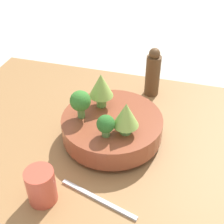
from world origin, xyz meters
TOP-DOWN VIEW (x-y plane):
  - ground_plane at (0.00, 0.00)m, footprint 6.00×6.00m
  - table at (0.00, 0.00)m, footprint 0.98×0.68m
  - bowl at (0.03, -0.01)m, footprint 0.27×0.27m
  - romanesco_piece_far at (-0.01, 0.03)m, footprint 0.07×0.07m
  - broccoli_floret_front at (0.03, -0.08)m, footprint 0.05×0.05m
  - romanesco_piece_near at (0.08, -0.06)m, footprint 0.06×0.06m
  - broccoli_floret_left at (-0.05, -0.03)m, footprint 0.05×0.05m
  - cup at (-0.06, -0.25)m, footprint 0.07×0.07m
  - pepper_mill at (0.10, 0.24)m, footprint 0.05×0.05m
  - fork at (0.06, -0.22)m, footprint 0.19×0.06m

SIDE VIEW (x-z plane):
  - ground_plane at x=0.00m, z-range 0.00..0.00m
  - table at x=0.00m, z-range 0.00..0.05m
  - fork at x=0.06m, z-range 0.05..0.05m
  - bowl at x=0.03m, z-range 0.05..0.13m
  - cup at x=-0.06m, z-range 0.05..0.14m
  - pepper_mill at x=0.10m, z-range 0.04..0.21m
  - broccoli_floret_front at x=0.03m, z-range 0.12..0.18m
  - broccoli_floret_left at x=-0.05m, z-range 0.13..0.21m
  - romanesco_piece_near at x=0.08m, z-range 0.13..0.22m
  - romanesco_piece_far at x=-0.01m, z-range 0.13..0.23m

